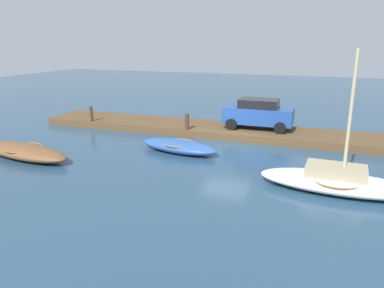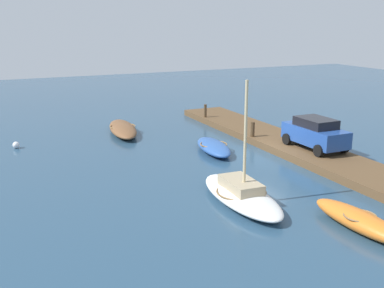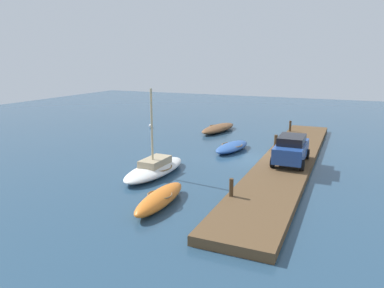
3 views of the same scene
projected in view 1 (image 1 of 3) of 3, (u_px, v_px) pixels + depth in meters
The scene contains 8 objects.
ground_plane at pixel (226, 145), 19.44m from camera, with size 84.00×84.00×0.00m, color navy.
dock_platform at pixel (237, 131), 21.47m from camera, with size 24.56×3.17×0.41m, color brown.
motorboat_brown at pixel (24, 151), 17.24m from camera, with size 5.59×2.41×0.64m.
sailboat_white at pixel (337, 181), 13.43m from camera, with size 5.63×2.23×5.07m.
rowboat_blue at pixel (179, 146), 18.13m from camera, with size 4.33×2.16×0.60m.
mooring_post_mid_west at pixel (187, 122), 20.98m from camera, with size 0.24×0.24×0.91m, color #47331E.
mooring_post_mid_east at pixel (91, 114), 23.16m from camera, with size 0.20×0.20×0.93m, color #47331E.
parked_car at pixel (258, 113), 21.08m from camera, with size 3.89×1.94×1.71m.
Camera 1 is at (-4.89, 18.14, 5.31)m, focal length 34.57 mm.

